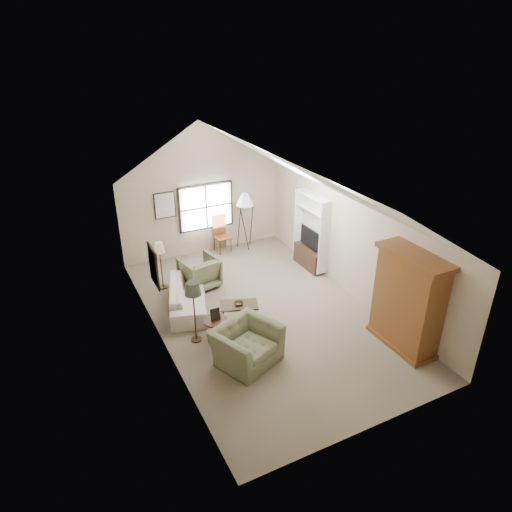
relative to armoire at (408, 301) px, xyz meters
name	(u,v)px	position (x,y,z in m)	size (l,w,h in m)	color
room_shell	(264,188)	(-2.18, 2.40, 2.11)	(5.01, 8.01, 4.00)	#746953
window	(206,207)	(-2.08, 6.36, 0.35)	(1.72, 0.08, 1.42)	black
skylight	(295,169)	(-0.88, 3.30, 2.12)	(0.80, 1.20, 0.52)	white
wall_art	(159,234)	(-4.06, 4.34, 0.63)	(1.97, 3.71, 0.88)	black
armoire	(408,301)	(0.00, 0.00, 0.00)	(0.60, 1.50, 2.20)	brown
tv_alcove	(311,231)	(0.16, 4.00, 0.05)	(0.32, 1.30, 2.10)	white
media_console	(309,258)	(0.14, 4.00, -0.80)	(0.34, 1.18, 0.60)	#382316
tv_panel	(310,238)	(0.14, 4.00, -0.18)	(0.05, 0.90, 0.55)	black
sofa	(188,296)	(-3.70, 3.54, -0.78)	(2.17, 0.85, 0.63)	beige
armchair_near	(247,345)	(-3.30, 0.99, -0.69)	(1.26, 1.10, 0.82)	#6A6D4C
armchair_far	(199,272)	(-3.09, 4.36, -0.68)	(0.91, 0.93, 0.85)	#65704E
coffee_table	(239,312)	(-2.83, 2.41, -0.87)	(0.89, 0.49, 0.45)	#362816
bowl	(239,303)	(-2.83, 2.41, -0.62)	(0.21, 0.21, 0.05)	#322314
side_table	(216,330)	(-3.60, 1.94, -0.83)	(0.54, 0.54, 0.54)	#3E2719
side_chair	(222,234)	(-1.69, 6.10, -0.53)	(0.44, 0.44, 1.14)	brown
tripod_lamp	(245,221)	(-0.94, 6.04, -0.19)	(0.53, 0.53, 1.82)	silver
dark_lamp	(194,312)	(-4.00, 2.14, -0.34)	(0.36, 0.36, 1.51)	black
tan_lamp	(161,265)	(-4.00, 4.74, -0.42)	(0.27, 0.27, 1.36)	tan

